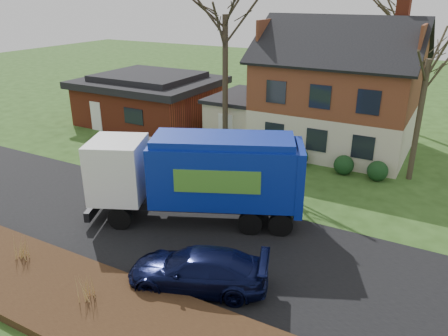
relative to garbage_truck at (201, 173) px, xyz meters
The scene contains 11 objects.
ground 2.64m from the garbage_truck, 78.98° to the right, with size 120.00×120.00×0.00m, color #294617.
road 2.63m from the garbage_truck, 78.98° to the right, with size 80.00×7.00×0.02m, color black.
mulch_verge 7.00m from the garbage_truck, 87.71° to the right, with size 80.00×3.50×0.30m, color black.
main_house 12.79m from the garbage_truck, 82.03° to the left, with size 12.95×8.95×9.26m.
ranch_house 16.52m from the garbage_truck, 135.26° to the left, with size 9.80×8.20×3.70m.
garbage_truck is the anchor object (origin of this frame).
silver_sedan 6.47m from the garbage_truck, 147.49° to the left, with size 1.76×5.03×1.66m, color #95989C.
navy_wagon 4.96m from the garbage_truck, 59.83° to the right, with size 1.93×4.74×1.38m, color black.
tree_front_east 12.93m from the garbage_truck, 51.67° to the left, with size 3.25×3.25×9.04m.
grass_clump_west 7.39m from the garbage_truck, 121.97° to the right, with size 0.37×0.30×0.97m.
grass_clump_mid 6.78m from the garbage_truck, 91.52° to the right, with size 0.35×0.29×0.99m.
Camera 1 is at (8.81, -13.02, 9.32)m, focal length 35.00 mm.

